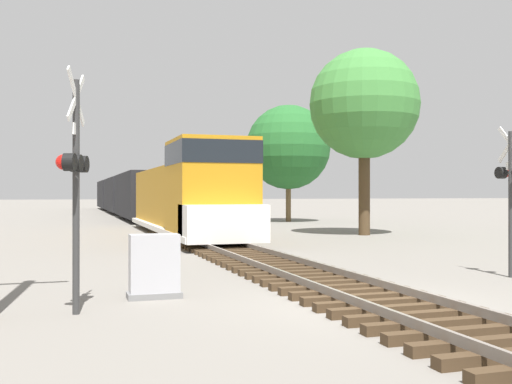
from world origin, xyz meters
The scene contains 8 objects.
ground_plane centered at (0.00, 0.00, 0.00)m, with size 400.00×400.00×0.00m, color slate.
rail_track_bed centered at (0.00, 0.00, 0.14)m, with size 2.60×160.00×0.31m.
freight_train centered at (0.00, 42.00, 1.88)m, with size 3.07×64.65×4.20m.
crossing_signal_near centered at (-5.30, 0.80, 2.46)m, with size 0.57×1.01×4.20m.
crossing_signal_far centered at (5.09, 2.25, 2.33)m, with size 0.33×1.00×3.78m.
relay_cabinet centered at (-3.77, 1.99, 0.62)m, with size 1.06×0.52×1.27m.
tree_far_right centered at (8.70, 16.77, 6.48)m, with size 5.47×5.47×9.26m.
tree_mid_background centered at (10.07, 31.08, 5.45)m, with size 6.18×6.18×8.55m.
Camera 1 is at (-5.43, -9.94, 2.08)m, focal length 42.00 mm.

